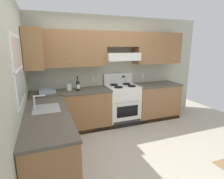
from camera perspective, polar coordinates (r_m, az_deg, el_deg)
ground_plane at (r=3.45m, az=3.91°, el=-19.03°), size 7.04×7.04×0.00m
wall_back at (r=4.50m, az=0.73°, el=8.64°), size 4.68×0.57×2.55m
wall_left at (r=2.93m, az=-27.34°, el=1.93°), size 0.47×4.00×2.55m
counter_back_run at (r=4.37m, az=-0.58°, el=-5.31°), size 3.60×0.65×0.91m
counter_left_run at (r=2.98m, az=-19.03°, el=-15.19°), size 0.63×1.91×1.13m
stove at (r=4.49m, az=3.26°, el=-4.46°), size 0.76×0.62×1.20m
wine_bottle at (r=4.00m, az=-10.64°, el=1.42°), size 0.08×0.08×0.32m
bowl at (r=4.01m, az=-19.57°, el=-0.59°), size 0.32×0.26×0.08m
paper_towel_roll at (r=4.10m, az=-13.26°, el=0.72°), size 0.12×0.12×0.14m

